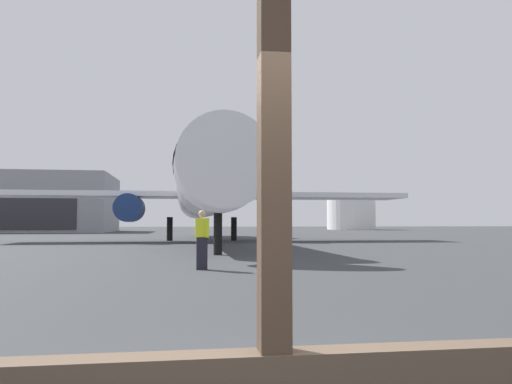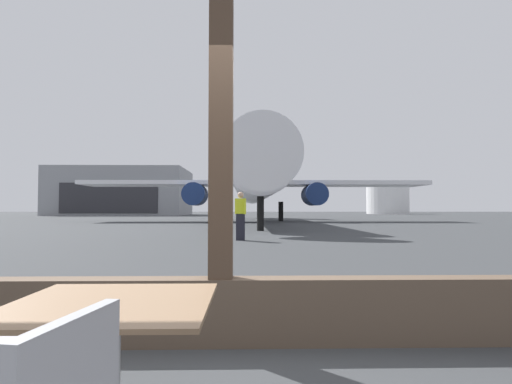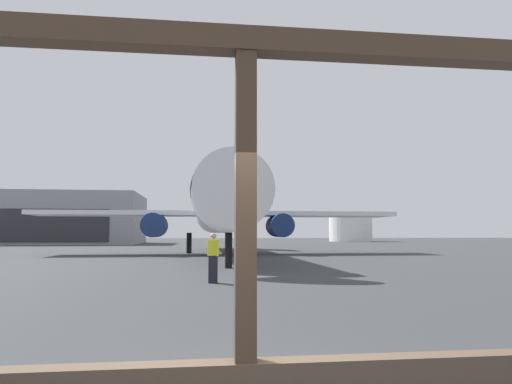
# 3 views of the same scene
# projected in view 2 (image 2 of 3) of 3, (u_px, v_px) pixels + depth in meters

# --- Properties ---
(ground_plane) EXTENTS (220.00, 220.00, 0.00)m
(ground_plane) POSITION_uv_depth(u_px,v_px,m) (245.00, 220.00, 43.47)
(ground_plane) COLOR #383A3D
(window_frame) EXTENTS (7.80, 0.24, 3.75)m
(window_frame) POSITION_uv_depth(u_px,v_px,m) (221.00, 178.00, 3.56)
(window_frame) COLOR brown
(window_frame) RESTS_ON ground
(dining_table) EXTENTS (0.85, 0.85, 0.73)m
(dining_table) POSITION_uv_depth(u_px,v_px,m) (111.00, 368.00, 1.81)
(dining_table) COLOR #8C6B4C
(dining_table) RESTS_ON ground
(airplane) EXTENTS (29.94, 35.32, 10.53)m
(airplane) POSITION_uv_depth(u_px,v_px,m) (255.00, 179.00, 35.65)
(airplane) COLOR silver
(airplane) RESTS_ON ground
(ground_crew_worker) EXTENTS (0.40, 0.46, 1.74)m
(ground_crew_worker) POSITION_uv_depth(u_px,v_px,m) (240.00, 215.00, 15.11)
(ground_crew_worker) COLOR black
(ground_crew_worker) RESTS_ON ground
(distant_hangar) EXTENTS (22.26, 16.63, 8.09)m
(distant_hangar) POSITION_uv_depth(u_px,v_px,m) (124.00, 192.00, 74.98)
(distant_hangar) COLOR gray
(distant_hangar) RESTS_ON ground
(fuel_storage_tank) EXTENTS (8.93, 8.93, 6.08)m
(fuel_storage_tank) POSITION_uv_depth(u_px,v_px,m) (388.00, 200.00, 90.86)
(fuel_storage_tank) COLOR white
(fuel_storage_tank) RESTS_ON ground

